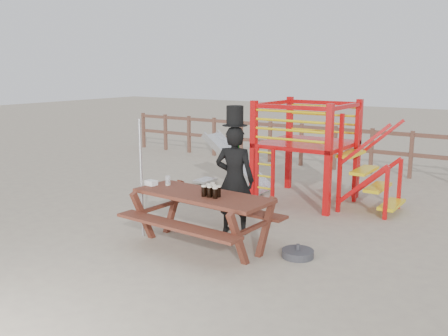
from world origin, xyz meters
TOP-DOWN VIEW (x-y plane):
  - ground at (0.00, 0.00)m, footprint 60.00×60.00m
  - back_fence at (0.00, 7.00)m, footprint 15.09×0.09m
  - playground_fort at (0.12, 3.58)m, footprint 4.71×1.84m
  - picnic_table at (0.04, 0.16)m, footprint 2.27×1.63m
  - man_with_hat at (0.09, 1.01)m, footprint 0.75×0.60m
  - metal_pole at (-1.07, 0.01)m, footprint 0.04×0.04m
  - parasol_base at (1.47, 0.57)m, footprint 0.47×0.47m
  - paper_bag at (-0.98, 0.14)m, footprint 0.19×0.15m
  - stout_pints at (0.25, 0.12)m, footprint 0.28×0.29m
  - empty_glasses at (-0.77, 0.31)m, footprint 0.13×0.14m

SIDE VIEW (x-z plane):
  - ground at x=0.00m, z-range 0.00..0.00m
  - parasol_base at x=1.47m, z-range -0.04..0.16m
  - picnic_table at x=0.04m, z-range 0.11..0.96m
  - back_fence at x=0.00m, z-range 0.14..1.34m
  - paper_bag at x=-0.98m, z-range 0.85..0.93m
  - empty_glasses at x=-0.77m, z-range 0.84..0.99m
  - stout_pints at x=0.25m, z-range 0.85..1.02m
  - man_with_hat at x=0.09m, z-range -0.11..2.03m
  - metal_pole at x=-1.07m, z-range 0.00..1.94m
  - playground_fort at x=0.12m, z-range 0.02..2.12m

